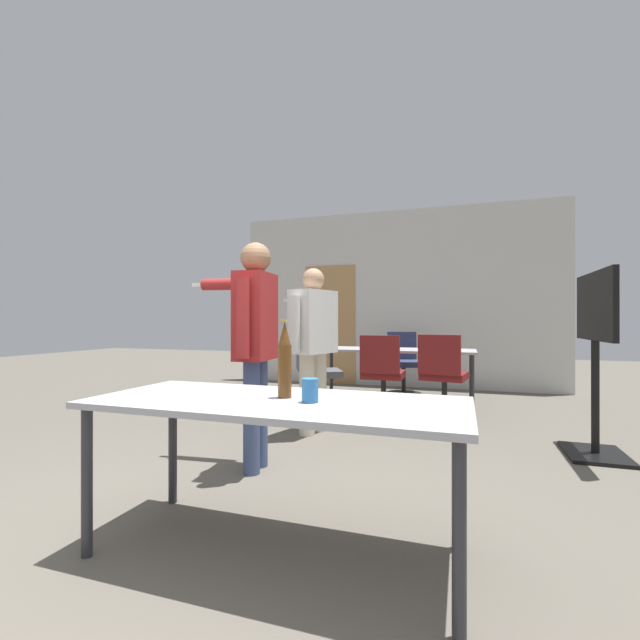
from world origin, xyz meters
name	(u,v)px	position (x,y,z in m)	size (l,w,h in m)	color
ground_plane	(184,585)	(0.00, 0.00, 0.00)	(24.00, 24.00, 0.00)	#5B564C
back_wall	(392,299)	(-0.03, 5.68, 1.45)	(5.32, 0.12, 2.93)	beige
conference_table_near	(277,414)	(0.26, 0.35, 0.65)	(1.77, 0.74, 0.72)	#A8A8AD
conference_table_far	(394,354)	(0.25, 4.10, 0.66)	(2.02, 0.70, 0.72)	#A8A8AD
tv_screen	(596,345)	(2.11, 2.48, 0.89)	(0.44, 1.00, 1.49)	black
person_far_watching	(254,331)	(-0.36, 1.32, 1.02)	(0.79, 0.57, 1.67)	#3D4C75
person_left_plaid	(312,335)	(-0.30, 2.43, 0.95)	(0.71, 0.83, 1.60)	beige
office_chair_near_pushed	(382,378)	(0.22, 3.35, 0.44)	(0.52, 0.55, 0.93)	black
office_chair_mid_tucked	(403,365)	(0.25, 4.94, 0.43)	(0.56, 0.61, 0.92)	black
office_chair_far_left	(443,380)	(0.89, 3.34, 0.45)	(0.53, 0.59, 0.94)	black
office_chair_far_right	(315,376)	(-0.59, 3.35, 0.43)	(0.66, 0.63, 0.92)	black
beer_bottle	(285,361)	(0.28, 0.40, 0.90)	(0.07, 0.07, 0.38)	#563314
drink_cup	(310,390)	(0.44, 0.33, 0.78)	(0.08, 0.08, 0.11)	#2866A3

